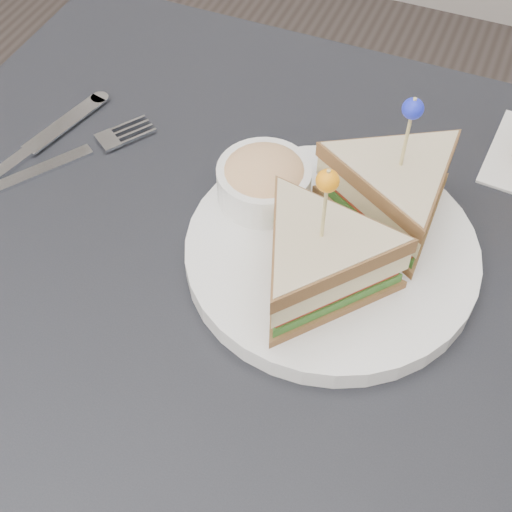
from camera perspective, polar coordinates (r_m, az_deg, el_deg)
The scene contains 4 objects.
table at distance 0.70m, azimuth -1.07°, elevation -6.78°, with size 0.80×0.80×0.75m.
plate_meal at distance 0.64m, azimuth 6.92°, elevation 2.38°, with size 0.35×0.35×0.16m.
cutlery_fork at distance 0.78m, azimuth -14.45°, elevation 7.76°, with size 0.13×0.18×0.01m.
cutlery_knife at distance 0.80m, azimuth -17.34°, elevation 8.33°, with size 0.06×0.20×0.01m.
Camera 1 is at (0.16, -0.34, 1.27)m, focal length 50.00 mm.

